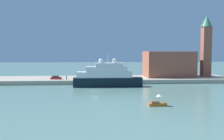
# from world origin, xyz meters

# --- Properties ---
(ground) EXTENTS (400.00, 400.00, 0.00)m
(ground) POSITION_xyz_m (0.00, 0.00, 0.00)
(ground) COLOR slate
(quay_dock) EXTENTS (110.00, 19.25, 1.56)m
(quay_dock) POSITION_xyz_m (0.00, 25.63, 0.78)
(quay_dock) COLOR #ADA38E
(quay_dock) RESTS_ON ground
(large_yacht) EXTENTS (23.69, 3.92, 11.65)m
(large_yacht) POSITION_xyz_m (4.42, 9.88, 3.39)
(large_yacht) COLOR black
(large_yacht) RESTS_ON ground
(small_motorboat) EXTENTS (4.08, 1.57, 2.74)m
(small_motorboat) POSITION_xyz_m (13.95, -23.69, 0.89)
(small_motorboat) COLOR #C66019
(small_motorboat) RESTS_ON ground
(harbor_building) EXTENTS (19.68, 13.58, 10.56)m
(harbor_building) POSITION_xyz_m (31.48, 28.44, 6.83)
(harbor_building) COLOR #93513D
(harbor_building) RESTS_ON quay_dock
(bell_tower) EXTENTS (4.53, 4.53, 25.23)m
(bell_tower) POSITION_xyz_m (46.88, 26.94, 15.30)
(bell_tower) COLOR #93513D
(bell_tower) RESTS_ON quay_dock
(parked_car) EXTENTS (4.15, 1.86, 1.31)m
(parked_car) POSITION_xyz_m (-14.34, 21.28, 2.13)
(parked_car) COLOR #B21E1E
(parked_car) RESTS_ON quay_dock
(person_figure) EXTENTS (0.36, 0.36, 1.61)m
(person_figure) POSITION_xyz_m (-10.28, 19.57, 2.30)
(person_figure) COLOR #334C8C
(person_figure) RESTS_ON quay_dock
(mooring_bollard) EXTENTS (0.41, 0.41, 0.74)m
(mooring_bollard) POSITION_xyz_m (3.82, 17.61, 1.92)
(mooring_bollard) COLOR black
(mooring_bollard) RESTS_ON quay_dock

